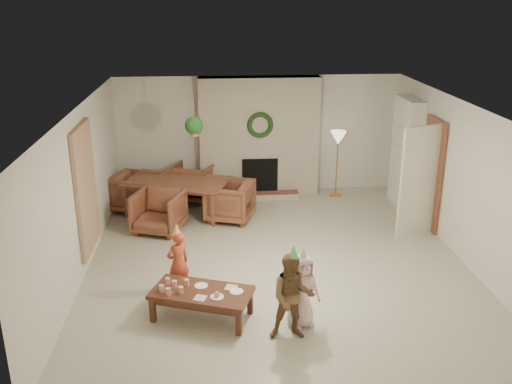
{
  "coord_description": "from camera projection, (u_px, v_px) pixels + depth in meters",
  "views": [
    {
      "loc": [
        -0.99,
        -8.21,
        4.12
      ],
      "look_at": [
        -0.3,
        0.4,
        1.05
      ],
      "focal_mm": 39.52,
      "sensor_mm": 36.0,
      "label": 1
    }
  ],
  "objects": [
    {
      "name": "wall_right",
      "position": [
        464.0,
        183.0,
        8.97
      ],
      "size": [
        0.0,
        7.0,
        7.0
      ],
      "primitive_type": "plane",
      "rotation": [
        1.57,
        0.0,
        -1.57
      ],
      "color": "silver",
      "rests_on": "floor"
    },
    {
      "name": "books_row_upper",
      "position": [
        407.0,
        141.0,
        10.98
      ],
      "size": [
        0.2,
        0.36,
        0.22
      ],
      "primitive_type": "cube",
      "color": "#BC7C28",
      "rests_on": "bookshelf_shelf_c"
    },
    {
      "name": "hanging_plant_foliage",
      "position": [
        194.0,
        126.0,
        9.83
      ],
      "size": [
        0.32,
        0.32,
        0.32
      ],
      "primitive_type": "sphere",
      "color": "#164317",
      "rests_on": "hanging_plant_pot"
    },
    {
      "name": "food_scoop",
      "position": [
        217.0,
        294.0,
        7.26
      ],
      "size": [
        0.09,
        0.09,
        0.07
      ],
      "primitive_type": "sphere",
      "rotation": [
        0.0,
        0.0,
        -0.34
      ],
      "color": "tan",
      "rests_on": "plate_b"
    },
    {
      "name": "floor_lamp_shade",
      "position": [
        338.0,
        138.0,
        11.68
      ],
      "size": [
        0.34,
        0.34,
        0.28
      ],
      "primitive_type": "cone",
      "rotation": [
        3.14,
        0.0,
        0.0
      ],
      "color": "beige",
      "rests_on": "floor_lamp_post"
    },
    {
      "name": "hanging_plant_pot",
      "position": [
        194.0,
        132.0,
        9.87
      ],
      "size": [
        0.16,
        0.16,
        0.12
      ],
      "primitive_type": "cylinder",
      "color": "#A55B35",
      "rests_on": "hanging_plant_cord"
    },
    {
      "name": "bookshelf_carcass",
      "position": [
        406.0,
        153.0,
        11.17
      ],
      "size": [
        0.3,
        1.0,
        2.2
      ],
      "primitive_type": "cube",
      "color": "white",
      "rests_on": "floor"
    },
    {
      "name": "bookshelf_shelf_a",
      "position": [
        402.0,
        184.0,
        11.38
      ],
      "size": [
        0.3,
        0.92,
        0.03
      ],
      "primitive_type": "cube",
      "color": "white",
      "rests_on": "bookshelf_carcass"
    },
    {
      "name": "fireplace_mass",
      "position": [
        259.0,
        137.0,
        11.84
      ],
      "size": [
        2.5,
        0.4,
        2.5
      ],
      "primitive_type": "cube",
      "color": "#5A2418",
      "rests_on": "floor"
    },
    {
      "name": "floor_lamp_base",
      "position": [
        335.0,
        195.0,
        12.1
      ],
      "size": [
        0.26,
        0.26,
        0.03
      ],
      "primitive_type": "cylinder",
      "color": "gold",
      "rests_on": "floor"
    },
    {
      "name": "plate_c",
      "position": [
        236.0,
        291.0,
        7.41
      ],
      "size": [
        0.23,
        0.23,
        0.01
      ],
      "primitive_type": "cylinder",
      "rotation": [
        0.0,
        0.0,
        -0.34
      ],
      "color": "white",
      "rests_on": "coffee_table_top"
    },
    {
      "name": "floor",
      "position": [
        276.0,
        260.0,
        9.16
      ],
      "size": [
        7.0,
        7.0,
        0.0
      ],
      "primitive_type": "plane",
      "color": "#B7B29E",
      "rests_on": "ground"
    },
    {
      "name": "napkin_right",
      "position": [
        231.0,
        287.0,
        7.5
      ],
      "size": [
        0.19,
        0.19,
        0.01
      ],
      "primitive_type": "cube",
      "rotation": [
        0.0,
        0.0,
        -0.34
      ],
      "color": "#DAA1A0",
      "rests_on": "coffee_table_top"
    },
    {
      "name": "door_frame",
      "position": [
        432.0,
        174.0,
        10.17
      ],
      "size": [
        0.05,
        0.86,
        2.04
      ],
      "primitive_type": "cube",
      "color": "brown",
      "rests_on": "floor"
    },
    {
      "name": "wall_front",
      "position": [
        319.0,
        306.0,
        5.46
      ],
      "size": [
        7.0,
        0.0,
        7.0
      ],
      "primitive_type": "plane",
      "rotation": [
        -1.57,
        0.0,
        0.0
      ],
      "color": "silver",
      "rests_on": "floor"
    },
    {
      "name": "party_hat_red",
      "position": [
        176.0,
        229.0,
        7.84
      ],
      "size": [
        0.16,
        0.16,
        0.18
      ],
      "primitive_type": "cone",
      "rotation": [
        0.0,
        0.0,
        0.23
      ],
      "color": "#F5C451",
      "rests_on": "child_red"
    },
    {
      "name": "fireplace_firebox",
      "position": [
        260.0,
        175.0,
        11.94
      ],
      "size": [
        0.75,
        0.12,
        0.75
      ],
      "primitive_type": "cube",
      "color": "black",
      "rests_on": "floor"
    },
    {
      "name": "dining_chair_near",
      "position": [
        159.0,
        212.0,
        10.16
      ],
      "size": [
        1.04,
        1.06,
        0.76
      ],
      "primitive_type": "imported",
      "rotation": [
        0.0,
        0.0,
        -0.33
      ],
      "color": "brown",
      "rests_on": "floor"
    },
    {
      "name": "child_plaid",
      "position": [
        292.0,
        297.0,
        6.94
      ],
      "size": [
        0.58,
        0.47,
        1.14
      ],
      "primitive_type": "imported",
      "rotation": [
        0.0,
        0.0,
        -0.06
      ],
      "color": "maroon",
      "rests_on": "floor"
    },
    {
      "name": "cup_b",
      "position": [
        168.0,
        281.0,
        7.58
      ],
      "size": [
        0.09,
        0.09,
        0.09
      ],
      "primitive_type": "cylinder",
      "rotation": [
        0.0,
        0.0,
        -0.34
      ],
      "color": "white",
      "rests_on": "coffee_table_top"
    },
    {
      "name": "napkin_left",
      "position": [
        200.0,
        298.0,
        7.25
      ],
      "size": [
        0.19,
        0.19,
        0.01
      ],
      "primitive_type": "cube",
      "rotation": [
        0.0,
        0.0,
        -0.34
      ],
      "color": "#DAA1A0",
      "rests_on": "coffee_table_top"
    },
    {
      "name": "party_hat_plaid",
      "position": [
        294.0,
        252.0,
        6.74
      ],
      "size": [
        0.18,
        0.18,
        0.19
      ],
      "primitive_type": "cone",
      "rotation": [
        0.0,
        0.0,
        -0.41
      ],
      "color": "#54C45A",
      "rests_on": "child_plaid"
    },
    {
      "name": "child_red",
      "position": [
        178.0,
        263.0,
        8.02
      ],
      "size": [
        0.42,
        0.38,
        0.96
      ],
      "primitive_type": "imported",
      "rotation": [
        0.0,
        0.0,
        3.72
      ],
      "color": "#AD4025",
      "rests_on": "floor"
    },
    {
      "name": "plate_b",
      "position": [
        217.0,
        297.0,
        7.27
      ],
      "size": [
        0.23,
        0.23,
        0.01
      ],
      "primitive_type": "cylinder",
      "rotation": [
        0.0,
        0.0,
        -0.34
      ],
      "color": "white",
      "rests_on": "coffee_table_top"
    },
    {
      "name": "dining_table",
      "position": [
        177.0,
        198.0,
        10.95
      ],
      "size": [
        2.21,
        1.67,
        0.69
      ],
      "primitive_type": "imported",
      "rotation": [
        0.0,
        0.0,
        -0.33
      ],
      "color": "brown",
      "rests_on": "floor"
    },
    {
      "name": "coffee_table_apron",
      "position": [
        202.0,
        297.0,
        7.46
      ],
      "size": [
        1.32,
        0.93,
        0.08
      ],
      "primitive_type": "cube",
      "rotation": [
        0.0,
        0.0,
        -0.34
      ],
      "color": "#4A2618",
      "rests_on": "floor"
    },
    {
      "name": "cup_c",
      "position": [
        168.0,
        291.0,
        7.32
      ],
      "size": [
        0.09,
        0.09,
        0.09
      ],
      "primitive_type": "cylinder",
      "rotation": [
        0.0,
        0.0,
        -0.34
      ],
      "color": "white",
      "rests_on": "coffee_table_top"
    },
    {
      "name": "cup_e",
      "position": [
        181.0,
        290.0,
        7.36
      ],
      "size": [
        0.09,
        0.09,
        0.09
      ],
      "primitive_type": "cylinder",
      "rotation": [
        0.0,
        0.0,
        -0.34
      ],
      "color": "white",
      "rests_on": "coffee_table_top"
    },
    {
      "name": "dining_chair_right",
      "position": [
        230.0,
        201.0,
        10.69
      ],
      "size": [
        1.06,
        1.04,
        0.76
      ],
      "primitive_type": "imported",
      "rotation": [
        0.0,
        0.0,
        -1.9
      ],
      "color": "brown",
      "rests_on": "floor"
    },
    {
      "name": "curtain_panel",
      "position": [
        86.0,
        189.0,
        8.71
      ],
      "size": [
        0.06,
        1.2,
        2.0
      ],
      "primitive_type": "cube",
      "color": "tan",
      "rests_on": "wall_left"
    },
    {
      "name": "coffee_leg_fl",
      "position": [
        153.0,
        310.0,
        7.41
      ],
      "size": [
        0.09,
        0.09,
        0.34
      ],
      "primitive_type": "cube",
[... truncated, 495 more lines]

